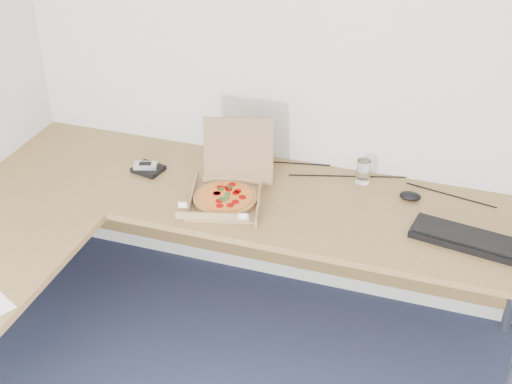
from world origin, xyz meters
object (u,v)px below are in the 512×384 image
(desk, at_px, (147,239))
(keyboard, at_px, (468,239))
(drinking_glass, at_px, (363,172))
(wallet, at_px, (148,169))
(pizza_box, at_px, (227,193))

(desk, xyz_separation_m, keyboard, (1.26, 0.35, 0.04))
(desk, xyz_separation_m, drinking_glass, (0.77, 0.68, 0.09))
(wallet, bearing_deg, keyboard, 7.14)
(desk, xyz_separation_m, wallet, (-0.21, 0.46, 0.04))
(pizza_box, xyz_separation_m, drinking_glass, (0.54, 0.34, 0.02))
(pizza_box, distance_m, wallet, 0.46)
(keyboard, bearing_deg, pizza_box, -169.79)
(pizza_box, xyz_separation_m, wallet, (-0.44, 0.13, -0.03))
(drinking_glass, height_order, wallet, drinking_glass)
(wallet, bearing_deg, drinking_glass, 24.06)
(desk, relative_size, wallet, 18.93)
(desk, bearing_deg, keyboard, 15.44)
(pizza_box, xyz_separation_m, keyboard, (1.03, 0.01, -0.02))
(pizza_box, bearing_deg, keyboard, -13.83)
(keyboard, bearing_deg, desk, -155.15)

